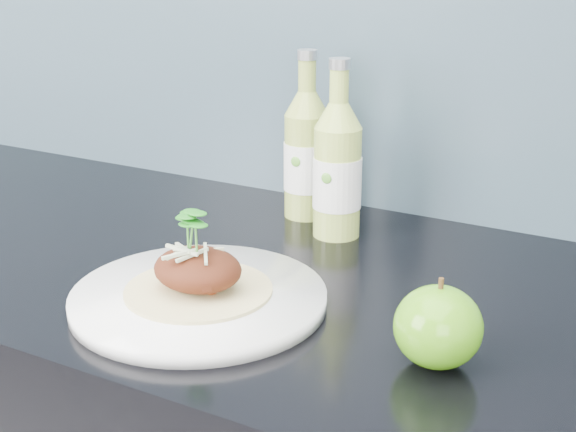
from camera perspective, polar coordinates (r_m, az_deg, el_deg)
name	(u,v)px	position (r m, az deg, el deg)	size (l,w,h in m)	color
dinner_plate	(199,298)	(0.90, -6.36, -5.82)	(0.36, 0.36, 0.02)	white
pork_taco	(198,267)	(0.88, -6.45, -3.65)	(0.16, 0.16, 0.10)	tan
green_apple	(438,327)	(0.77, 10.62, -7.76)	(0.10, 0.10, 0.09)	#4D8A0F
cider_bottle_left	(306,155)	(1.15, 1.32, 4.37)	(0.08, 0.08, 0.24)	#9AAF48
cider_bottle_right	(337,171)	(1.07, 3.53, 3.24)	(0.07, 0.07, 0.24)	#AAC451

